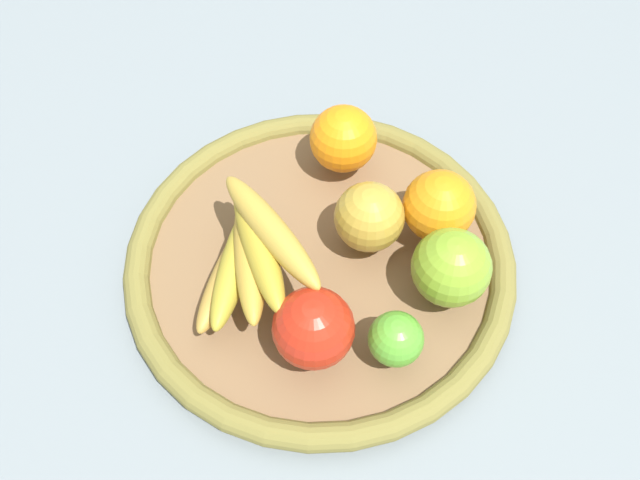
% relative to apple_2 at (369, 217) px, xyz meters
% --- Properties ---
extents(ground_plane, '(2.40, 2.40, 0.00)m').
position_rel_apple_2_xyz_m(ground_plane, '(0.05, 0.02, -0.07)').
color(ground_plane, slate).
rests_on(ground_plane, ground).
extents(basket, '(0.41, 0.41, 0.03)m').
position_rel_apple_2_xyz_m(basket, '(0.05, 0.02, -0.05)').
color(basket, brown).
rests_on(basket, ground_plane).
extents(apple_2, '(0.08, 0.08, 0.07)m').
position_rel_apple_2_xyz_m(apple_2, '(0.00, 0.00, 0.00)').
color(apple_2, '#B59333').
rests_on(apple_2, basket).
extents(orange_0, '(0.10, 0.10, 0.07)m').
position_rel_apple_2_xyz_m(orange_0, '(0.03, -0.10, 0.00)').
color(orange_0, orange).
rests_on(orange_0, basket).
extents(lime_0, '(0.06, 0.06, 0.05)m').
position_rel_apple_2_xyz_m(lime_0, '(-0.03, 0.13, -0.01)').
color(lime_0, '#54A22E').
rests_on(lime_0, basket).
extents(banana_bunch, '(0.14, 0.16, 0.08)m').
position_rel_apple_2_xyz_m(banana_bunch, '(0.12, 0.05, 0.01)').
color(banana_bunch, '#B18738').
rests_on(banana_bunch, basket).
extents(orange_1, '(0.11, 0.11, 0.07)m').
position_rel_apple_2_xyz_m(orange_1, '(-0.07, -0.02, 0.00)').
color(orange_1, orange).
rests_on(orange_1, basket).
extents(apple_1, '(0.11, 0.11, 0.08)m').
position_rel_apple_2_xyz_m(apple_1, '(0.05, 0.13, 0.00)').
color(apple_1, red).
rests_on(apple_1, basket).
extents(apple_0, '(0.11, 0.11, 0.08)m').
position_rel_apple_2_xyz_m(apple_0, '(-0.08, 0.06, 0.00)').
color(apple_0, '#7BA52A').
rests_on(apple_0, basket).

